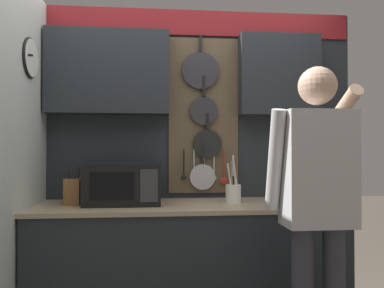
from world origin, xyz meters
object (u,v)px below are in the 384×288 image
at_px(microwave, 124,183).
at_px(person, 317,192).
at_px(knife_block, 74,191).
at_px(utensil_crock, 233,191).

xyz_separation_m(microwave, person, (1.12, -0.71, 0.01)).
distance_m(knife_block, person, 1.63).
distance_m(microwave, utensil_crock, 0.80).
bearing_deg(utensil_crock, person, -65.27).
xyz_separation_m(microwave, utensil_crock, (0.80, 0.00, -0.06)).
bearing_deg(knife_block, microwave, -0.13).
bearing_deg(knife_block, person, -25.78).
relative_size(knife_block, utensil_crock, 0.75).
xyz_separation_m(utensil_crock, person, (0.33, -0.71, 0.07)).
relative_size(microwave, person, 0.30).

